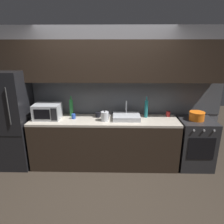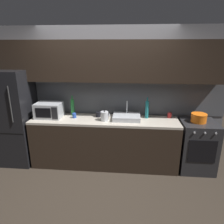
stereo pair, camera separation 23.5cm
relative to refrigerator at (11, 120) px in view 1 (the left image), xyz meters
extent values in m
plane|color=#2D261E|center=(1.70, -0.90, -0.88)|extent=(10.00, 10.00, 0.00)
cube|color=slate|center=(1.70, 0.40, 0.37)|extent=(4.37, 0.10, 2.50)
cube|color=#4C4F54|center=(1.70, 0.35, 0.32)|extent=(4.37, 0.01, 0.60)
cube|color=black|center=(1.70, 0.18, 1.02)|extent=(4.02, 0.34, 0.70)
cube|color=black|center=(1.70, 0.00, -0.45)|extent=(2.63, 0.60, 0.86)
cube|color=#B2A899|center=(1.70, 0.00, 0.00)|extent=(2.63, 0.60, 0.04)
cube|color=black|center=(0.00, 0.00, 0.00)|extent=(0.68, 0.66, 1.76)
cube|color=black|center=(0.00, -0.33, -0.18)|extent=(0.67, 0.00, 0.01)
cylinder|color=#333333|center=(0.19, -0.35, 0.35)|extent=(0.02, 0.02, 0.62)
cube|color=#232326|center=(3.35, 0.00, -0.43)|extent=(0.60, 0.60, 0.90)
cube|color=black|center=(3.35, -0.30, -0.38)|extent=(0.45, 0.01, 0.40)
cylinder|color=#B2B2B7|center=(3.19, -0.31, -0.05)|extent=(0.03, 0.02, 0.03)
cylinder|color=#B2B2B7|center=(3.35, -0.31, -0.05)|extent=(0.03, 0.02, 0.03)
cylinder|color=#B2B2B7|center=(3.52, -0.31, -0.05)|extent=(0.03, 0.02, 0.03)
cube|color=#A8AAAF|center=(0.68, 0.02, 0.16)|extent=(0.46, 0.34, 0.27)
cube|color=black|center=(0.64, -0.15, 0.16)|extent=(0.28, 0.01, 0.18)
cube|color=black|center=(0.85, -0.15, 0.16)|extent=(0.10, 0.01, 0.22)
cube|color=#ADAFB5|center=(2.09, 0.03, 0.06)|extent=(0.48, 0.38, 0.08)
cylinder|color=silver|center=(2.09, 0.16, 0.21)|extent=(0.02, 0.02, 0.22)
cylinder|color=#B7BABF|center=(1.71, -0.07, 0.10)|extent=(0.14, 0.14, 0.16)
sphere|color=black|center=(1.71, -0.07, 0.20)|extent=(0.02, 0.02, 0.02)
cone|color=#B7BABF|center=(1.80, -0.07, 0.14)|extent=(0.03, 0.03, 0.05)
cylinder|color=#19666B|center=(2.45, 0.13, 0.18)|extent=(0.06, 0.06, 0.32)
cylinder|color=#19666B|center=(2.45, 0.13, 0.37)|extent=(0.02, 0.02, 0.07)
cylinder|color=#1E6B2D|center=(1.08, 0.17, 0.18)|extent=(0.07, 0.07, 0.31)
cylinder|color=#1E6B2D|center=(1.08, 0.17, 0.37)|extent=(0.03, 0.03, 0.07)
cylinder|color=black|center=(1.57, 0.11, 0.07)|extent=(0.09, 0.09, 0.10)
cylinder|color=#234299|center=(1.14, 0.03, 0.07)|extent=(0.07, 0.07, 0.09)
cylinder|color=#A82323|center=(2.87, 0.19, 0.07)|extent=(0.07, 0.07, 0.09)
cylinder|color=orange|center=(3.33, 0.00, 0.09)|extent=(0.26, 0.26, 0.13)
cylinder|color=orange|center=(3.33, 0.00, 0.16)|extent=(0.26, 0.26, 0.02)
camera|label=1|loc=(1.91, -3.46, 1.27)|focal=33.08mm
camera|label=2|loc=(2.15, -3.45, 1.27)|focal=33.08mm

